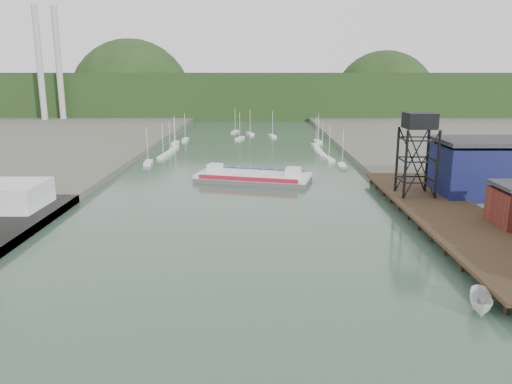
{
  "coord_description": "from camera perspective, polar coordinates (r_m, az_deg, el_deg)",
  "views": [
    {
      "loc": [
        4.28,
        -37.57,
        25.28
      ],
      "look_at": [
        3.82,
        52.2,
        4.0
      ],
      "focal_mm": 35.0,
      "sensor_mm": 36.0,
      "label": 1
    }
  ],
  "objects": [
    {
      "name": "east_pier",
      "position": [
        91.85,
        21.17,
        -2.34
      ],
      "size": [
        14.0,
        70.0,
        2.45
      ],
      "color": "black",
      "rests_on": "ground"
    },
    {
      "name": "ground",
      "position": [
        45.49,
        -5.5,
        -20.5
      ],
      "size": [
        600.0,
        600.0,
        0.0
      ],
      "primitive_type": "plane",
      "color": "#304A3C",
      "rests_on": "ground"
    },
    {
      "name": "distant_hills",
      "position": [
        339.35,
        -1.12,
        10.82
      ],
      "size": [
        500.0,
        120.0,
        80.0
      ],
      "color": "#1D2F15",
      "rests_on": "ground"
    },
    {
      "name": "smokestacks",
      "position": [
        291.76,
        -22.55,
        13.28
      ],
      "size": [
        11.2,
        8.2,
        60.0
      ],
      "color": "#AAAAA5",
      "rests_on": "ground"
    },
    {
      "name": "motorboat",
      "position": [
        60.47,
        24.33,
        -11.45
      ],
      "size": [
        4.03,
        6.35,
        2.3
      ],
      "primitive_type": "imported",
      "rotation": [
        0.0,
        0.0,
        -0.33
      ],
      "color": "silver",
      "rests_on": "ground"
    },
    {
      "name": "chain_ferry",
      "position": [
        120.04,
        -0.3,
        1.72
      ],
      "size": [
        28.83,
        17.19,
        3.89
      ],
      "rotation": [
        0.0,
        0.0,
        -0.25
      ],
      "color": "#515154",
      "rests_on": "ground"
    },
    {
      "name": "lift_tower",
      "position": [
        100.85,
        18.18,
        7.2
      ],
      "size": [
        6.5,
        6.5,
        16.0
      ],
      "color": "black",
      "rests_on": "east_pier"
    },
    {
      "name": "blue_shed",
      "position": [
        109.28,
        25.05,
        2.48
      ],
      "size": [
        20.5,
        14.5,
        11.3
      ],
      "color": "#0E143E",
      "rests_on": "east_land"
    },
    {
      "name": "marina_sailboats",
      "position": [
        177.84,
        -1.07,
        5.27
      ],
      "size": [
        57.71,
        92.65,
        0.9
      ],
      "color": "silver",
      "rests_on": "ground"
    }
  ]
}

